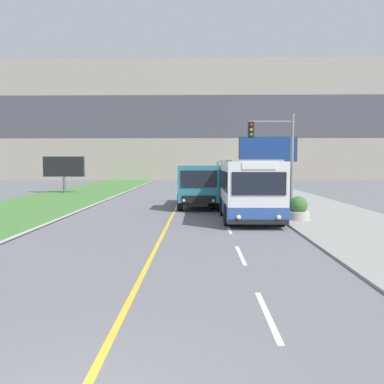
{
  "coord_description": "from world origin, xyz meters",
  "views": [
    {
      "loc": [
        1.45,
        -3.7,
        2.88
      ],
      "look_at": [
        1.1,
        14.97,
        1.4
      ],
      "focal_mm": 35.0,
      "sensor_mm": 36.0,
      "label": 1
    }
  ],
  "objects_px": {
    "dump_truck": "(199,187)",
    "planter_round_second": "(278,199)",
    "city_bus": "(243,186)",
    "planter_round_near": "(298,209)",
    "billboard_small": "(64,168)",
    "billboard_large": "(268,150)",
    "traffic_light_mast": "(278,152)"
  },
  "relations": [
    {
      "from": "planter_round_near",
      "to": "billboard_large",
      "type": "bearing_deg",
      "value": 83.47
    },
    {
      "from": "traffic_light_mast",
      "to": "billboard_small",
      "type": "relative_size",
      "value": 1.37
    },
    {
      "from": "planter_round_second",
      "to": "dump_truck",
      "type": "bearing_deg",
      "value": 174.83
    },
    {
      "from": "planter_round_second",
      "to": "billboard_large",
      "type": "bearing_deg",
      "value": 81.75
    },
    {
      "from": "traffic_light_mast",
      "to": "planter_round_second",
      "type": "bearing_deg",
      "value": 77.3
    },
    {
      "from": "billboard_small",
      "to": "planter_round_near",
      "type": "bearing_deg",
      "value": -43.17
    },
    {
      "from": "dump_truck",
      "to": "billboard_large",
      "type": "height_order",
      "value": "billboard_large"
    },
    {
      "from": "city_bus",
      "to": "planter_round_near",
      "type": "distance_m",
      "value": 4.07
    },
    {
      "from": "city_bus",
      "to": "planter_round_second",
      "type": "height_order",
      "value": "city_bus"
    },
    {
      "from": "traffic_light_mast",
      "to": "dump_truck",
      "type": "bearing_deg",
      "value": 131.78
    },
    {
      "from": "city_bus",
      "to": "planter_round_second",
      "type": "xyz_separation_m",
      "value": [
        2.34,
        1.33,
        -0.91
      ]
    },
    {
      "from": "city_bus",
      "to": "billboard_large",
      "type": "distance_m",
      "value": 20.1
    },
    {
      "from": "city_bus",
      "to": "planter_round_near",
      "type": "height_order",
      "value": "city_bus"
    },
    {
      "from": "city_bus",
      "to": "planter_round_near",
      "type": "relative_size",
      "value": 10.25
    },
    {
      "from": "planter_round_near",
      "to": "dump_truck",
      "type": "bearing_deg",
      "value": 134.79
    },
    {
      "from": "billboard_small",
      "to": "planter_round_near",
      "type": "xyz_separation_m",
      "value": [
        17.54,
        -16.45,
        -1.82
      ]
    },
    {
      "from": "city_bus",
      "to": "traffic_light_mast",
      "type": "relative_size",
      "value": 2.24
    },
    {
      "from": "planter_round_near",
      "to": "planter_round_second",
      "type": "xyz_separation_m",
      "value": [
        -0.04,
        4.5,
        0.04
      ]
    },
    {
      "from": "traffic_light_mast",
      "to": "planter_round_near",
      "type": "relative_size",
      "value": 4.58
    },
    {
      "from": "traffic_light_mast",
      "to": "planter_round_second",
      "type": "distance_m",
      "value": 4.95
    },
    {
      "from": "dump_truck",
      "to": "planter_round_second",
      "type": "relative_size",
      "value": 5.17
    },
    {
      "from": "traffic_light_mast",
      "to": "billboard_small",
      "type": "distance_m",
      "value": 23.04
    },
    {
      "from": "city_bus",
      "to": "billboard_large",
      "type": "relative_size",
      "value": 1.88
    },
    {
      "from": "city_bus",
      "to": "planter_round_near",
      "type": "xyz_separation_m",
      "value": [
        2.37,
        -3.17,
        -0.94
      ]
    },
    {
      "from": "dump_truck",
      "to": "traffic_light_mast",
      "type": "height_order",
      "value": "traffic_light_mast"
    },
    {
      "from": "billboard_large",
      "to": "planter_round_near",
      "type": "xyz_separation_m",
      "value": [
        -2.57,
        -22.47,
        -3.59
      ]
    },
    {
      "from": "city_bus",
      "to": "billboard_small",
      "type": "distance_m",
      "value": 20.17
    },
    {
      "from": "billboard_large",
      "to": "planter_round_near",
      "type": "height_order",
      "value": "billboard_large"
    },
    {
      "from": "dump_truck",
      "to": "planter_round_second",
      "type": "xyz_separation_m",
      "value": [
        4.87,
        -0.44,
        -0.73
      ]
    },
    {
      "from": "dump_truck",
      "to": "traffic_light_mast",
      "type": "distance_m",
      "value": 6.3
    },
    {
      "from": "billboard_small",
      "to": "planter_round_near",
      "type": "distance_m",
      "value": 24.11
    },
    {
      "from": "billboard_small",
      "to": "dump_truck",
      "type": "bearing_deg",
      "value": -42.34
    }
  ]
}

